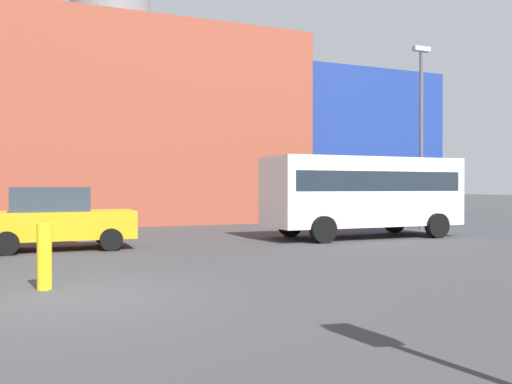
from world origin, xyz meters
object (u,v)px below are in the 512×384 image
bollard_yellow_0 (44,256)px  white_bus (363,190)px  parked_car_2 (57,218)px  street_lamp (421,125)px

bollard_yellow_0 → white_bus: bearing=30.0°
parked_car_2 → bollard_yellow_0: bearing=-93.3°
parked_car_2 → bollard_yellow_0: 6.00m
parked_car_2 → bollard_yellow_0: (-0.35, -5.99, -0.30)m
parked_car_2 → street_lamp: size_ratio=0.52×
white_bus → bollard_yellow_0: (-10.18, -5.87, -1.07)m
bollard_yellow_0 → parked_car_2: bearing=86.7°
street_lamp → parked_car_2: bearing=-170.9°
parked_car_2 → bollard_yellow_0: parked_car_2 is taller
parked_car_2 → white_bus: size_ratio=0.59×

